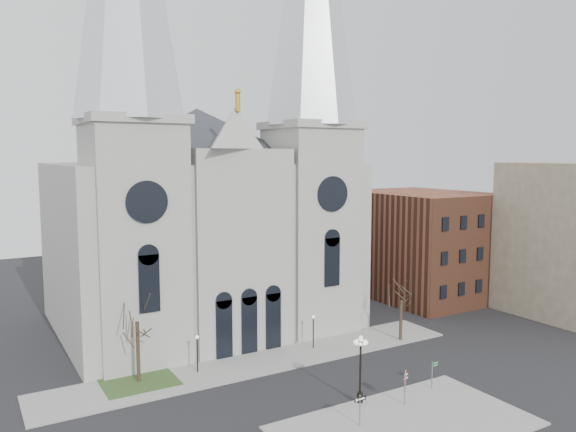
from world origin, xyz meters
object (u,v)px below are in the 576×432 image
globe_lamp (360,361)px  one_way_sign (360,405)px  street_name_sign (433,372)px  stop_sign (405,380)px

globe_lamp → one_way_sign: (-2.29, -2.93, -1.80)m
globe_lamp → street_name_sign: 7.01m
globe_lamp → one_way_sign: size_ratio=2.38×
globe_lamp → one_way_sign: 4.13m
globe_lamp → street_name_sign: size_ratio=2.35×
stop_sign → street_name_sign: size_ratio=1.21×
stop_sign → one_way_sign: (-4.97, -0.89, -0.42)m
stop_sign → globe_lamp: (-2.68, 2.03, 1.38)m
one_way_sign → street_name_sign: 9.18m
globe_lamp → stop_sign: bearing=-37.2°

